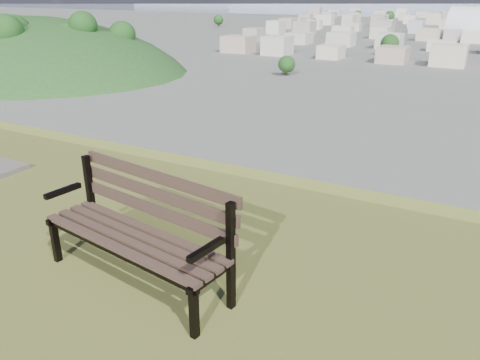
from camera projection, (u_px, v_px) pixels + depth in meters
The scene contains 3 objects.
park_bench at pixel (141, 224), 4.15m from camera, with size 1.97×0.89×0.99m.
green_wooded_hill at pixel (25, 69), 174.96m from camera, with size 148.02×118.42×74.01m.
city_trees at pixel (447, 30), 283.01m from camera, with size 406.52×387.20×9.98m.
Camera 1 is at (3.28, -1.51, 27.49)m, focal length 35.00 mm.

